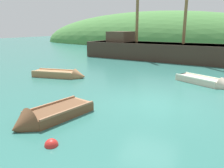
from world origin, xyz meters
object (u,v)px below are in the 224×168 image
(rowboat_near_dock, at_px, (207,83))
(buoy_red, at_px, (51,145))
(rowboat_portside, at_px, (62,75))
(sailing_ship, at_px, (154,53))
(rowboat_outer_right, at_px, (48,117))

(rowboat_near_dock, xyz_separation_m, buoy_red, (-3.35, -9.13, -0.11))
(rowboat_near_dock, bearing_deg, rowboat_portside, -137.91)
(sailing_ship, relative_size, rowboat_outer_right, 5.57)
(rowboat_outer_right, bearing_deg, sailing_ship, -163.77)
(sailing_ship, relative_size, buoy_red, 46.10)
(rowboat_portside, distance_m, buoy_red, 8.79)
(sailing_ship, height_order, rowboat_portside, sailing_ship)
(rowboat_near_dock, height_order, rowboat_portside, rowboat_portside)
(rowboat_near_dock, distance_m, rowboat_outer_right, 9.12)
(rowboat_outer_right, distance_m, buoy_red, 1.80)
(buoy_red, bearing_deg, rowboat_portside, 127.13)
(rowboat_portside, bearing_deg, sailing_ship, 63.09)
(rowboat_near_dock, height_order, buoy_red, rowboat_near_dock)
(rowboat_outer_right, bearing_deg, rowboat_near_dock, 162.38)
(sailing_ship, height_order, buoy_red, sailing_ship)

